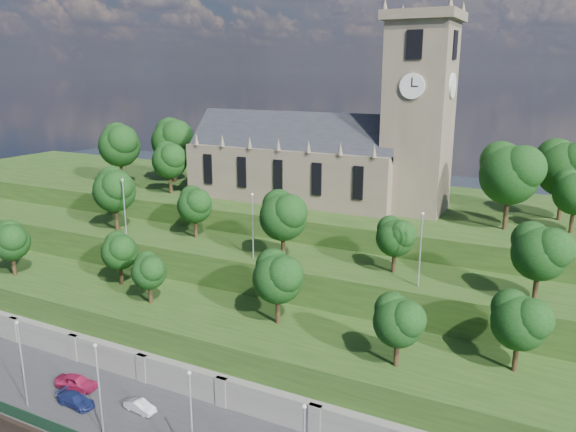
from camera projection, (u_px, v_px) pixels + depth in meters
The scene contains 14 objects.
promenade at pixel (148, 429), 53.00m from camera, with size 160.00×12.00×2.00m, color #2D2D30.
retaining_wall at pixel (186, 385), 57.77m from camera, with size 160.00×2.10×5.00m.
embankment_lower at pixel (218, 347), 62.59m from camera, with size 160.00×12.00×8.00m, color #254216.
embankment_upper at pixel (266, 296), 71.57m from camera, with size 160.00×10.00×12.00m, color #254216.
hilltop at pixel (330, 242), 89.29m from camera, with size 160.00×32.00×15.00m, color #254216.
church at pixel (327, 151), 81.72m from camera, with size 38.60×12.35×27.60m.
trees_lower at pixel (232, 275), 59.61m from camera, with size 65.98×8.85×7.89m.
trees_upper at pixel (265, 211), 67.54m from camera, with size 60.85×8.15×8.88m.
trees_hilltop at pixel (311, 155), 81.85m from camera, with size 75.68×16.26×11.07m.
lamp_posts_promenade at pixel (99, 384), 49.32m from camera, with size 60.36×0.36×9.05m.
lamp_posts_upper at pixel (253, 221), 66.32m from camera, with size 40.36×0.36×8.00m.
car_left at pixel (76, 382), 57.82m from camera, with size 1.79×4.45×1.52m, color #A21B42.
car_middle at pixel (140, 406), 53.98m from camera, with size 1.19×3.41×1.12m, color #B6B6BB.
car_right at pixel (76, 400), 54.93m from camera, with size 1.71×4.20×1.22m, color navy.
Camera 1 is at (32.90, -29.12, 33.82)m, focal length 35.00 mm.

